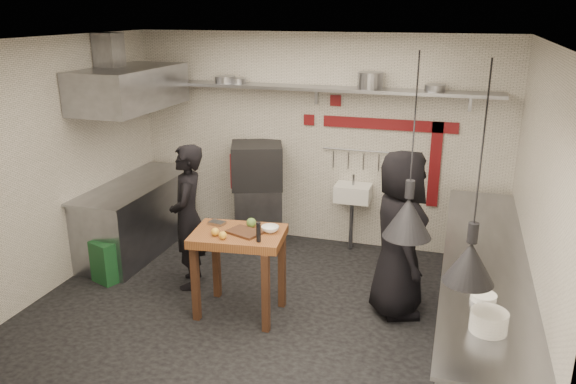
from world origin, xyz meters
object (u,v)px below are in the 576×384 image
(oven_stand, at_px, (259,214))
(combi_oven, at_px, (257,165))
(prep_table, at_px, (240,273))
(chef_left, at_px, (188,217))
(chef_right, at_px, (400,234))
(green_bin, at_px, (109,260))

(oven_stand, distance_m, combi_oven, 0.69)
(prep_table, bearing_deg, combi_oven, 97.70)
(chef_left, height_order, chef_right, chef_right)
(prep_table, height_order, chef_left, chef_left)
(oven_stand, relative_size, chef_left, 0.48)
(green_bin, xyz_separation_m, chef_right, (3.33, 0.27, 0.63))
(oven_stand, height_order, chef_right, chef_right)
(chef_left, distance_m, chef_right, 2.35)
(oven_stand, distance_m, green_bin, 2.08)
(chef_right, bearing_deg, oven_stand, 38.85)
(prep_table, relative_size, chef_right, 0.52)
(oven_stand, relative_size, chef_right, 0.45)
(green_bin, bearing_deg, chef_right, 4.63)
(green_bin, height_order, chef_left, chef_left)
(oven_stand, relative_size, prep_table, 0.87)
(combi_oven, height_order, prep_table, combi_oven)
(chef_right, bearing_deg, green_bin, 77.23)
(oven_stand, height_order, combi_oven, combi_oven)
(chef_right, bearing_deg, chef_left, 74.47)
(oven_stand, height_order, chef_left, chef_left)
(combi_oven, relative_size, chef_left, 0.40)
(chef_left, bearing_deg, combi_oven, 149.46)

